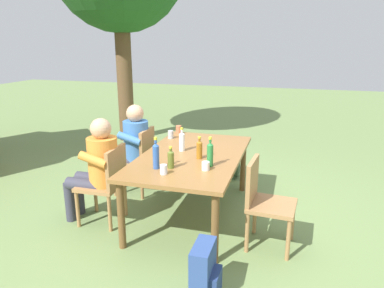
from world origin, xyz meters
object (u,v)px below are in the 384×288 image
Objects in this scene: chair_far_left at (107,181)px; bottle_clear at (182,141)px; bottle_amber at (199,149)px; cup_steel at (171,135)px; chair_near_left at (264,199)px; backpack_by_far_side at (229,162)px; dining_table at (192,161)px; bottle_olive at (171,159)px; person_in_white_shirt at (131,144)px; cup_terracotta at (179,130)px; cup_white at (206,166)px; backpack_by_near_side at (204,273)px; chair_far_right at (139,157)px; bottle_green at (210,154)px; bottle_blue at (156,155)px; cup_glass at (164,169)px; person_in_plaid_shirt at (97,165)px.

chair_far_left is 0.94m from bottle_clear.
cup_steel is (0.69, 0.57, -0.05)m from bottle_amber.
chair_near_left reaches higher than backpack_by_far_side.
bottle_clear is at bearing 56.63° from dining_table.
bottle_amber is at bearing -27.99° from bottle_olive.
person_in_white_shirt is at bearing 66.05° from dining_table.
cup_steel is (0.15, -0.50, 0.13)m from person_in_white_shirt.
person_in_white_shirt is 10.93× the size of cup_terracotta.
backpack_by_far_side is at bearing 2.43° from cup_white.
bottle_clear reaches higher than backpack_by_near_side.
person_in_white_shirt reaches higher than bottle_clear.
chair_far_right is 1.00× the size of chair_far_left.
cup_terracotta is (1.29, 0.70, 0.01)m from cup_white.
cup_steel is (0.99, 1.29, 0.30)m from chair_near_left.
person_in_white_shirt is 1.45m from bottle_green.
cup_white is 0.82× the size of cup_steel.
bottle_clear is 0.85× the size of bottle_blue.
chair_far_left reaches higher than cup_steel.
bottle_clear reaches higher than cup_glass.
bottle_olive reaches higher than chair_far_left.
person_in_plaid_shirt is (-0.84, 0.00, 0.00)m from person_in_white_shirt.
bottle_olive is at bearing -136.06° from person_in_white_shirt.
bottle_olive is at bearing 113.78° from bottle_green.
cup_white is at bearing -79.33° from bottle_blue.
chair_far_right is 0.66m from cup_terracotta.
bottle_clear is at bearing 4.39° from cup_glass.
backpack_by_far_side is (0.75, -0.64, -0.56)m from cup_steel.
backpack_by_far_side is (1.74, -1.03, -0.27)m from chair_far_left.
bottle_blue reaches higher than chair_far_right.
dining_table is 0.53m from cup_white.
cup_terracotta is at bearing 31.42° from bottle_green.
person_in_white_shirt reaches higher than bottle_green.
bottle_olive reaches higher than cup_white.
chair_far_right is 0.74× the size of person_in_white_shirt.
person_in_plaid_shirt reaches higher than bottle_clear.
chair_far_left is at bearing 90.16° from chair_near_left.
bottle_green is (0.10, -1.12, 0.38)m from chair_far_left.
chair_far_right is 3.56× the size of bottle_amber.
backpack_by_far_side is at bearing -40.69° from cup_steel.
chair_near_left is at bearing -83.56° from bottle_blue.
person_in_plaid_shirt reaches higher than dining_table.
cup_steel is (0.48, 0.30, -0.07)m from bottle_clear.
chair_near_left is 3.18× the size of bottle_clear.
dining_table is at bearing 45.10° from bottle_amber.
dining_table is 0.24m from bottle_amber.
chair_far_left is at bearing 126.80° from bottle_clear.
bottle_blue is 1.13m from cup_steel.
chair_far_right reaches higher than cup_white.
person_in_white_shirt is at bearing 0.00° from person_in_plaid_shirt.
person_in_plaid_shirt reaches higher than bottle_green.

